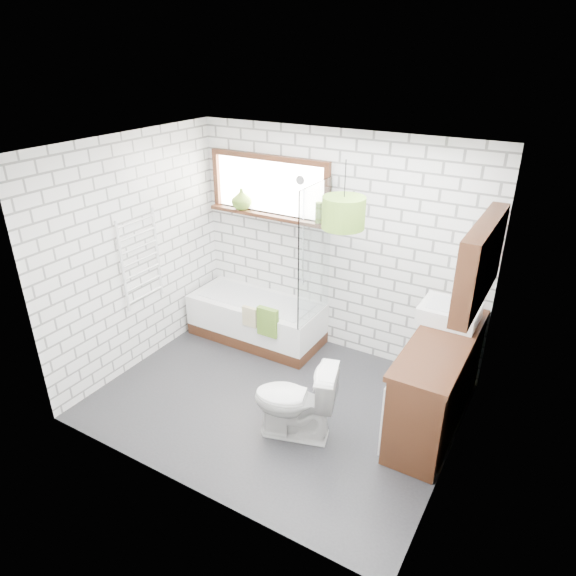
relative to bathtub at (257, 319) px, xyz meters
The scene contains 22 objects.
floor 1.30m from the bathtub, 48.19° to the right, with size 3.40×2.60×0.01m, color #262629.
ceiling 2.58m from the bathtub, 48.19° to the right, with size 3.40×2.60×0.01m, color white.
wall_back 1.35m from the bathtub, 22.67° to the left, with size 3.40×0.01×2.50m, color white.
wall_front 2.61m from the bathtub, 69.36° to the right, with size 3.40×0.01×2.50m, color white.
wall_left 1.62m from the bathtub, 132.00° to the right, with size 0.01×2.60×2.50m, color white.
wall_right 2.90m from the bathtub, 20.40° to the right, with size 0.01×2.60×2.50m, color white.
window 1.57m from the bathtub, 90.07° to the left, with size 1.52×0.16×0.68m, color #33190E.
towel_radiator 1.57m from the bathtub, 130.46° to the right, with size 0.06×0.52×1.00m, color white.
mirror_cabinet 2.86m from the bathtub, ahead, with size 0.16×1.20×0.70m, color #33190E.
shower_riser 1.22m from the bathtub, 34.58° to the left, with size 0.02×0.02×1.30m, color silver.
bathtub is the anchor object (origin of this frame).
shower_screen 1.27m from the bathtub, ahead, with size 0.02×0.72×1.50m, color white.
towel_green 0.57m from the bathtub, 42.07° to the right, with size 0.25×0.07×0.34m, color #557E25.
towel_beige 0.45m from the bathtub, 66.80° to the right, with size 0.18×0.05×0.24m, color tan.
vanity 2.35m from the bathtub, 11.05° to the right, with size 0.51×1.58×0.90m, color #33190E.
basin 2.35m from the bathtub, ahead, with size 0.52×0.46×0.15m, color white.
tap 2.52m from the bathtub, ahead, with size 0.03×0.03×0.15m, color silver.
toilet 1.79m from the bathtub, 45.31° to the right, with size 0.74×0.42×0.76m, color white.
vase_olive 1.42m from the bathtub, 141.64° to the left, with size 0.24×0.24×0.25m, color olive.
vase_dark 1.40m from the bathtub, 140.97° to the left, with size 0.20×0.20×0.21m, color black.
bottle 1.51m from the bathtub, 23.31° to the left, with size 0.07×0.07×0.23m, color olive.
pendant 2.61m from the bathtub, 33.76° to the right, with size 0.33×0.33×0.24m, color #557E25.
Camera 1 is at (2.23, -3.53, 3.26)m, focal length 32.00 mm.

